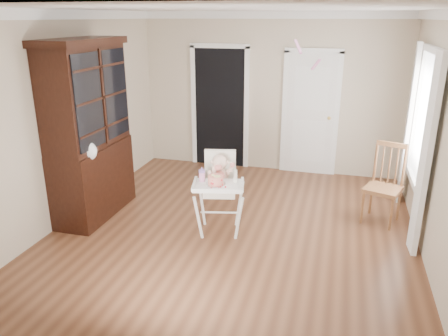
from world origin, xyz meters
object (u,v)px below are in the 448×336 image
(high_chair, at_px, (219,184))
(cake, at_px, (216,180))
(sippy_cup, at_px, (202,175))
(dining_chair, at_px, (384,186))
(china_cabinet, at_px, (89,131))

(high_chair, xyz_separation_m, cake, (0.02, -0.23, 0.14))
(high_chair, bearing_deg, cake, -97.72)
(high_chair, height_order, sippy_cup, high_chair)
(high_chair, distance_m, sippy_cup, 0.30)
(sippy_cup, xyz_separation_m, dining_chair, (2.17, 1.07, -0.32))
(cake, xyz_separation_m, dining_chair, (1.99, 1.12, -0.30))
(dining_chair, bearing_deg, cake, -131.26)
(high_chair, distance_m, cake, 0.27)
(high_chair, distance_m, china_cabinet, 1.89)
(china_cabinet, distance_m, dining_chair, 3.97)
(cake, relative_size, dining_chair, 0.22)
(high_chair, height_order, china_cabinet, china_cabinet)
(sippy_cup, distance_m, china_cabinet, 1.71)
(sippy_cup, xyz_separation_m, china_cabinet, (-1.65, 0.26, 0.36))
(cake, height_order, sippy_cup, sippy_cup)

